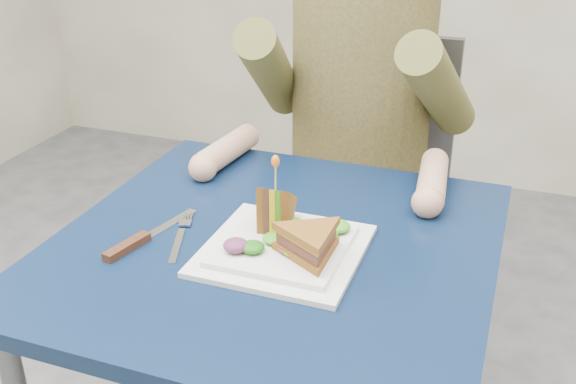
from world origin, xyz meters
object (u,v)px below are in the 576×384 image
at_px(table, 275,279).
at_px(sandwich_flat, 310,242).
at_px(chair, 365,184).
at_px(sandwich_upright, 276,210).
at_px(fork, 180,237).
at_px(plate, 283,248).
at_px(diner, 361,59).
at_px(knife, 135,242).

bearing_deg(table, sandwich_flat, -34.40).
distance_m(chair, sandwich_upright, 0.71).
distance_m(table, sandwich_upright, 0.13).
bearing_deg(sandwich_upright, fork, -158.44).
relative_size(plate, fork, 1.49).
distance_m(diner, knife, 0.72).
bearing_deg(diner, knife, -108.39).
bearing_deg(sandwich_upright, diner, 89.85).
bearing_deg(chair, diner, -90.00).
height_order(diner, sandwich_upright, diner).
height_order(table, diner, diner).
relative_size(fork, knife, 0.79).
bearing_deg(sandwich_upright, chair, 89.87).
height_order(chair, sandwich_flat, chair).
distance_m(chair, sandwich_flat, 0.77).
relative_size(diner, sandwich_flat, 4.13).
bearing_deg(fork, chair, 77.70).
bearing_deg(fork, table, 17.38).
relative_size(plate, sandwich_flat, 1.44).
height_order(chair, knife, chair).
relative_size(sandwich_flat, fork, 1.04).
height_order(table, chair, chair).
xyz_separation_m(table, plate, (0.03, -0.03, 0.09)).
height_order(plate, knife, plate).
bearing_deg(fork, sandwich_flat, -1.91).
height_order(table, knife, knife).
relative_size(table, plate, 2.88).
distance_m(sandwich_flat, sandwich_upright, 0.11).
bearing_deg(table, diner, 90.00).
bearing_deg(fork, diner, 75.53).
relative_size(sandwich_upright, knife, 0.57).
height_order(table, fork, fork).
bearing_deg(chair, table, -90.00).
bearing_deg(table, fork, -162.62).
relative_size(chair, sandwich_upright, 7.37).
height_order(sandwich_flat, knife, sandwich_flat).
xyz_separation_m(plate, sandwich_upright, (-0.03, 0.04, 0.05)).
xyz_separation_m(sandwich_flat, knife, (-0.30, -0.04, -0.04)).
bearing_deg(knife, sandwich_upright, 26.43).
bearing_deg(plate, sandwich_upright, 124.20).
relative_size(diner, plate, 2.87).
bearing_deg(plate, sandwich_flat, -24.44).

